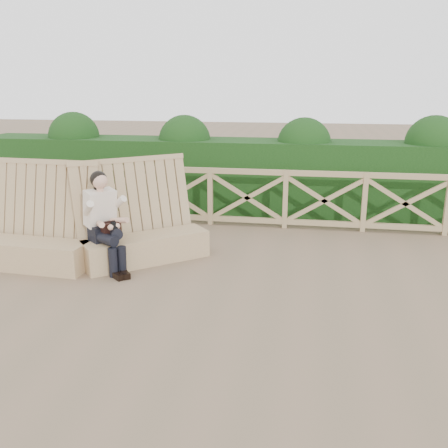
# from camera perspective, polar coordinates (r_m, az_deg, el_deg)

# --- Properties ---
(ground) EXTENTS (60.00, 60.00, 0.00)m
(ground) POSITION_cam_1_polar(r_m,az_deg,el_deg) (6.32, -1.52, -8.81)
(ground) COLOR brown
(ground) RESTS_ON ground
(bench) EXTENTS (3.51, 1.84, 1.55)m
(bench) POSITION_cam_1_polar(r_m,az_deg,el_deg) (7.78, -15.40, -1.57)
(bench) COLOR #9A7958
(bench) RESTS_ON ground
(woman) EXTENTS (0.86, 0.84, 1.44)m
(woman) POSITION_cam_1_polar(r_m,az_deg,el_deg) (7.39, -13.50, 0.57)
(woman) COLOR black
(woman) RESTS_ON ground
(guardrail) EXTENTS (10.10, 0.09, 1.10)m
(guardrail) POSITION_cam_1_polar(r_m,az_deg,el_deg) (9.44, 2.65, 3.03)
(guardrail) COLOR #907954
(guardrail) RESTS_ON ground
(hedge) EXTENTS (12.00, 1.20, 1.50)m
(hedge) POSITION_cam_1_polar(r_m,az_deg,el_deg) (10.57, 3.50, 5.48)
(hedge) COLOR black
(hedge) RESTS_ON ground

